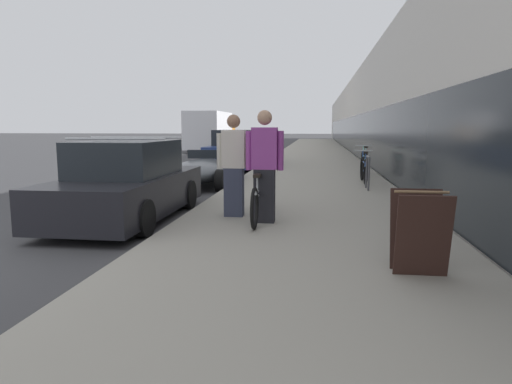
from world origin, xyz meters
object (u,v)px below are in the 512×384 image
parked_sedan_curbside (127,184)px  sandwich_board_sign (420,232)px  tandem_bicycle (261,198)px  cruiser_bike_nearest (364,169)px  cruiser_bike_middle (364,163)px  parked_sedan_far (235,151)px  vintage_roadster_curbside (203,171)px  person_bystander (234,166)px  moving_truck (211,132)px  person_rider (265,167)px  bike_rack_hoop (368,169)px

parked_sedan_curbside → sandwich_board_sign: bearing=-33.2°
tandem_bicycle → parked_sedan_curbside: bearing=173.9°
cruiser_bike_nearest → cruiser_bike_middle: 2.22m
cruiser_bike_nearest → parked_sedan_far: (-4.70, 5.57, 0.19)m
cruiser_bike_middle → vintage_roadster_curbside: 5.40m
cruiser_bike_middle → parked_sedan_far: (-4.92, 3.36, 0.17)m
tandem_bicycle → cruiser_bike_nearest: (2.26, 5.41, 0.02)m
person_bystander → sandwich_board_sign: person_bystander is taller
parked_sedan_curbside → moving_truck: bearing=99.5°
person_rider → bike_rack_hoop: 4.83m
sandwich_board_sign → vintage_roadster_curbside: sandwich_board_sign is taller
person_rider → vintage_roadster_curbside: size_ratio=0.46×
cruiser_bike_nearest → moving_truck: bearing=115.5°
sandwich_board_sign → parked_sedan_far: bearing=108.1°
cruiser_bike_middle → sandwich_board_sign: size_ratio=1.96×
person_rider → sandwich_board_sign: bearing=-51.0°
person_bystander → tandem_bicycle: bearing=-14.6°
cruiser_bike_middle → cruiser_bike_nearest: bearing=-95.9°
cruiser_bike_nearest → parked_sedan_far: bearing=130.1°
person_rider → sandwich_board_sign: 3.14m
person_bystander → moving_truck: (-5.93, 23.47, 0.34)m
bike_rack_hoop → moving_truck: bearing=113.8°
sandwich_board_sign → parked_sedan_far: parked_sedan_far is taller
cruiser_bike_middle → moving_truck: size_ratio=0.25×
moving_truck → vintage_roadster_curbside: bearing=-77.5°
person_rider → sandwich_board_sign: person_rider is taller
bike_rack_hoop → moving_truck: size_ratio=0.12×
cruiser_bike_middle → parked_sedan_curbside: bearing=-124.3°
cruiser_bike_middle → vintage_roadster_curbside: (-4.85, -2.36, -0.10)m
person_bystander → moving_truck: size_ratio=0.26×
person_bystander → person_rider: bearing=-36.8°
cruiser_bike_middle → vintage_roadster_curbside: cruiser_bike_middle is taller
person_rider → cruiser_bike_middle: 8.30m
vintage_roadster_curbside → moving_truck: 18.82m
vintage_roadster_curbside → moving_truck: moving_truck is taller
parked_sedan_far → moving_truck: bearing=107.5°
parked_sedan_curbside → vintage_roadster_curbside: (0.16, 4.99, -0.22)m
person_bystander → vintage_roadster_curbside: person_bystander is taller
bike_rack_hoop → parked_sedan_curbside: 6.04m
tandem_bicycle → cruiser_bike_middle: 8.01m
person_rider → vintage_roadster_curbside: 6.12m
cruiser_bike_nearest → sandwich_board_sign: size_ratio=1.92×
bike_rack_hoop → sandwich_board_sign: 6.74m
bike_rack_hoop → parked_sedan_far: 8.38m
vintage_roadster_curbside → parked_sedan_far: 5.73m
person_bystander → bike_rack_hoop: person_bystander is taller
tandem_bicycle → parked_sedan_far: (-2.44, 10.98, 0.21)m
sandwich_board_sign → person_rider: bearing=129.0°
cruiser_bike_middle → parked_sedan_curbside: 8.89m
tandem_bicycle → parked_sedan_curbside: parked_sedan_curbside is taller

